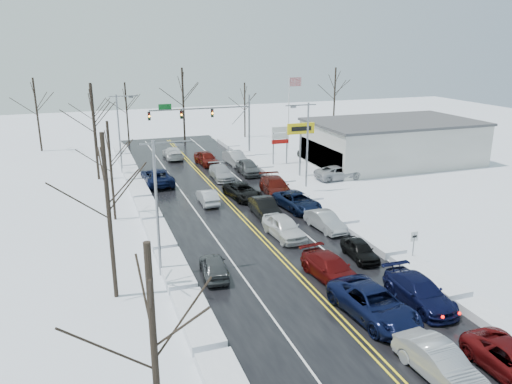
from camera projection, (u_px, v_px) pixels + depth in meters
name	position (u px, v px, depth m)	size (l,w,h in m)	color
ground	(261.00, 237.00, 39.16)	(160.00, 160.00, 0.00)	silver
road_surface	(253.00, 228.00, 40.96)	(14.00, 84.00, 0.01)	black
snow_bank_left	(160.00, 240.00, 38.54)	(1.80, 72.00, 0.55)	silver
snow_bank_right	(335.00, 218.00, 43.38)	(1.80, 72.00, 0.55)	silver
traffic_signal_mast	(212.00, 116.00, 63.89)	(13.28, 0.39, 8.00)	slate
tires_plus_sign	(301.00, 132.00, 55.47)	(3.20, 0.34, 6.00)	slate
used_vehicles_sign	(280.00, 137.00, 61.37)	(2.20, 0.22, 4.65)	slate
speed_limit_sign	(414.00, 241.00, 34.08)	(0.55, 0.09, 2.35)	slate
flagpole	(290.00, 107.00, 69.31)	(1.87, 1.20, 10.00)	silver
dealership_building	(392.00, 142.00, 62.25)	(20.40, 12.40, 5.30)	beige
streetlight_ne	(306.00, 140.00, 49.27)	(3.20, 0.25, 9.00)	slate
streetlight_sw	(160.00, 198.00, 31.36)	(3.20, 0.25, 9.00)	slate
streetlight_nw	(121.00, 127.00, 56.60)	(3.20, 0.25, 9.00)	slate
tree_left_a	(152.00, 321.00, 15.78)	(3.60, 3.60, 9.00)	#2D231C
tree_left_b	(106.00, 185.00, 28.04)	(4.00, 4.00, 10.00)	#2D231C
tree_left_c	(110.00, 152.00, 41.29)	(3.40, 3.40, 8.50)	#2D231C
tree_left_d	(93.00, 113.00, 53.28)	(4.20, 4.20, 10.50)	#2D231C
tree_left_e	(93.00, 106.00, 64.44)	(3.80, 3.80, 9.50)	#2D231C
tree_far_a	(35.00, 100.00, 67.45)	(4.00, 4.00, 10.00)	#2D231C
tree_far_b	(126.00, 101.00, 72.38)	(3.60, 3.60, 9.00)	#2D231C
tree_far_c	(183.00, 91.00, 72.72)	(4.40, 4.40, 11.00)	#2D231C
tree_far_d	(245.00, 99.00, 77.77)	(3.40, 3.40, 8.50)	#2D231C
tree_far_e	(335.00, 87.00, 82.91)	(4.20, 4.20, 10.50)	#2D231C
queued_car_1	(438.00, 377.00, 22.85)	(1.67, 4.80, 1.58)	#9D9FA4
queued_car_2	(373.00, 317.00, 27.83)	(2.81, 6.10, 1.69)	black
queued_car_3	(331.00, 279.00, 32.25)	(2.15, 5.28, 1.53)	#4E0A0A
queued_car_4	(284.00, 237.00, 39.12)	(2.00, 4.98, 1.70)	silver
queued_car_5	(265.00, 216.00, 43.69)	(1.72, 4.94, 1.63)	black
queued_car_6	(242.00, 198.00, 48.76)	(2.41, 5.22, 1.45)	black
queued_car_7	(221.00, 179.00, 55.50)	(2.09, 5.14, 1.49)	#999BA1
queued_car_8	(207.00, 165.00, 61.71)	(1.98, 4.93, 1.68)	#510F0A
queued_car_11	(418.00, 304.00, 29.26)	(2.19, 5.39, 1.57)	black
queued_car_12	(359.00, 258.00, 35.32)	(1.57, 3.90, 1.33)	black
queued_car_13	(325.00, 230.00, 40.68)	(1.55, 4.45, 1.47)	#94989C
queued_car_14	(297.00, 209.00, 45.51)	(2.59, 5.62, 1.56)	black
queued_car_15	(276.00, 195.00, 49.76)	(2.40, 5.91, 1.71)	#440E09
queued_car_16	(248.00, 174.00, 57.44)	(1.98, 4.93, 1.68)	#424548
queued_car_17	(236.00, 165.00, 61.80)	(1.78, 5.10, 1.68)	gray
oncoming_car_0	(208.00, 204.00, 47.10)	(1.45, 4.15, 1.37)	#B0B2B9
oncoming_car_1	(158.00, 184.00, 53.44)	(2.84, 6.16, 1.71)	black
oncoming_car_2	(173.00, 159.00, 64.97)	(2.14, 5.27, 1.53)	silver
oncoming_car_3	(214.00, 276.00, 32.67)	(1.64, 4.08, 1.39)	#3B3E40
parked_car_0	(338.00, 179.00, 55.45)	(2.48, 5.37, 1.49)	#A9ACB1
parked_car_1	(350.00, 170.00, 59.29)	(1.98, 4.88, 1.42)	gray
parked_car_2	(308.00, 158.00, 65.06)	(1.71, 4.24, 1.44)	black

